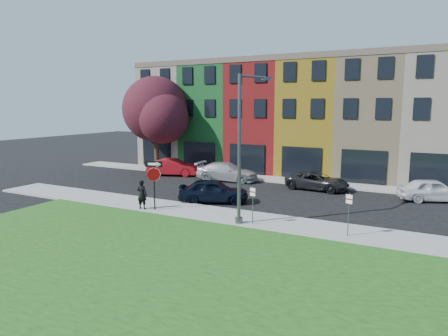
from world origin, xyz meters
The scene contains 15 objects.
ground centered at (0.00, 0.00, 0.00)m, with size 120.00×120.00×0.00m, color black.
sidewalk_near centered at (2.00, 3.00, 0.06)m, with size 40.00×3.00×0.12m, color gray.
sidewalk_far centered at (-3.00, 15.00, 0.06)m, with size 40.00×2.40×0.12m, color gray.
rowhouse_block centered at (-2.50, 21.18, 4.99)m, with size 30.00×10.12×10.00m.
stop_sign centered at (-4.66, 2.09, 2.20)m, with size 1.01×0.35×2.91m.
man centered at (-5.45, 1.94, 1.00)m, with size 0.68×0.49×1.75m, color black.
sedan_near centered at (-2.70, 5.75, 0.76)m, with size 4.83×3.52×1.53m, color black.
parked_car_red centered at (-10.83, 12.96, 0.76)m, with size 4.89×3.02×1.52m, color maroon.
parked_car_silver centered at (-5.39, 12.94, 0.76)m, with size 5.42×2.64×1.52m, color #A1A1A6.
parked_car_dark centered at (2.26, 12.78, 0.65)m, with size 4.81×2.52×1.29m, color black.
parked_car_white centered at (9.93, 12.67, 0.74)m, with size 4.68×3.23×1.48m, color silver.
street_lamp centered at (0.98, 2.16, 3.98)m, with size 1.05×2.50×7.66m.
parking_sign_a centered at (1.64, 2.08, 1.38)m, with size 0.32×0.11×2.00m.
parking_sign_b centered at (6.38, 2.39, 1.43)m, with size 0.31×0.14×2.08m.
tree_purple centered at (-14.05, 15.07, 5.72)m, with size 7.56×6.62×8.91m.
Camera 1 is at (9.54, -16.36, 6.19)m, focal length 32.00 mm.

